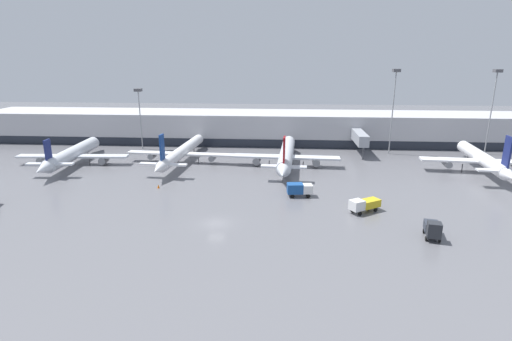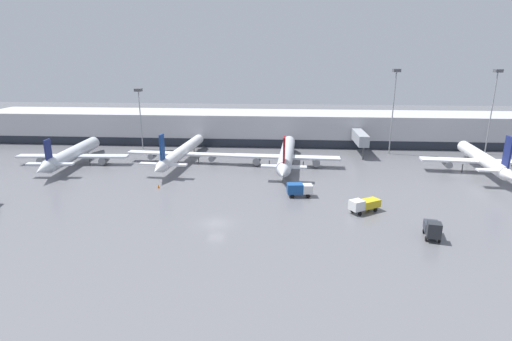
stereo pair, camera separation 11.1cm
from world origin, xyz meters
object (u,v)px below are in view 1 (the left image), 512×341
(service_truck_3, at_px, (433,228))
(traffic_cone_2, at_px, (158,186))
(apron_light_mast_2, at_px, (495,90))
(parked_jet_2, at_px, (483,159))
(parked_jet_3, at_px, (182,152))
(apron_light_mast_4, at_px, (139,101))
(apron_light_mast_3, at_px, (395,89))
(service_truck_2, at_px, (364,204))
(parked_jet_0, at_px, (72,154))
(parked_jet_1, at_px, (286,155))
(service_truck_0, at_px, (299,189))

(service_truck_3, bearing_deg, traffic_cone_2, -101.53)
(apron_light_mast_2, bearing_deg, parked_jet_2, -116.76)
(parked_jet_2, relative_size, parked_jet_3, 0.89)
(parked_jet_3, bearing_deg, apron_light_mast_4, 50.05)
(traffic_cone_2, height_order, apron_light_mast_3, apron_light_mast_3)
(parked_jet_2, relative_size, service_truck_2, 5.59)
(service_truck_2, height_order, apron_light_mast_4, apron_light_mast_4)
(parked_jet_3, distance_m, apron_light_mast_2, 81.32)
(service_truck_3, bearing_deg, parked_jet_0, -104.92)
(apron_light_mast_2, xyz_separation_m, apron_light_mast_3, (-25.55, -1.39, 0.05))
(parked_jet_2, relative_size, apron_light_mast_2, 1.46)
(service_truck_3, relative_size, apron_light_mast_3, 0.21)
(parked_jet_2, bearing_deg, parked_jet_1, 91.78)
(parked_jet_1, distance_m, parked_jet_3, 25.65)
(parked_jet_0, height_order, parked_jet_1, parked_jet_1)
(service_truck_2, bearing_deg, parked_jet_2, -172.81)
(traffic_cone_2, distance_m, apron_light_mast_2, 87.30)
(parked_jet_3, height_order, service_truck_2, parked_jet_3)
(parked_jet_3, xyz_separation_m, service_truck_3, (46.50, -39.10, -1.20))
(parked_jet_2, relative_size, traffic_cone_2, 40.49)
(parked_jet_0, distance_m, parked_jet_2, 95.33)
(apron_light_mast_2, bearing_deg, service_truck_3, -121.05)
(parked_jet_1, height_order, parked_jet_3, parked_jet_3)
(parked_jet_3, distance_m, service_truck_2, 48.61)
(parked_jet_1, relative_size, service_truck_3, 7.81)
(parked_jet_0, xyz_separation_m, service_truck_2, (64.48, -26.03, -1.21))
(parked_jet_1, bearing_deg, parked_jet_0, 95.12)
(service_truck_0, relative_size, service_truck_2, 0.84)
(traffic_cone_2, distance_m, apron_light_mast_3, 64.53)
(parked_jet_2, distance_m, apron_light_mast_3, 27.35)
(service_truck_0, bearing_deg, parked_jet_3, 134.71)
(parked_jet_2, xyz_separation_m, service_truck_3, (-22.93, -35.09, -1.64))
(parked_jet_3, distance_m, apron_light_mast_4, 23.22)
(parked_jet_0, relative_size, service_truck_3, 7.08)
(parked_jet_0, relative_size, apron_light_mast_3, 1.47)
(traffic_cone_2, height_order, apron_light_mast_4, apron_light_mast_4)
(parked_jet_0, bearing_deg, parked_jet_2, -93.71)
(parked_jet_3, height_order, apron_light_mast_3, apron_light_mast_3)
(parked_jet_0, xyz_separation_m, apron_light_mast_3, (79.09, 16.58, 14.46))
(parked_jet_1, xyz_separation_m, service_truck_0, (2.32, -20.99, -1.29))
(parked_jet_0, xyz_separation_m, parked_jet_1, (51.50, 1.97, 0.23))
(service_truck_2, distance_m, service_truck_3, 12.41)
(apron_light_mast_3, bearing_deg, apron_light_mast_4, 179.01)
(service_truck_2, relative_size, service_truck_3, 1.26)
(parked_jet_3, bearing_deg, apron_light_mast_3, -72.47)
(parked_jet_1, relative_size, apron_light_mast_4, 2.14)
(parked_jet_0, height_order, apron_light_mast_4, apron_light_mast_4)
(parked_jet_0, xyz_separation_m, service_truck_3, (72.40, -35.58, -1.07))
(apron_light_mast_2, height_order, apron_light_mast_4, apron_light_mast_2)
(parked_jet_2, relative_size, apron_light_mast_3, 1.46)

